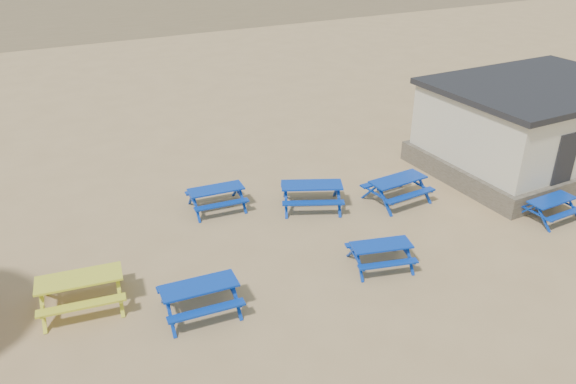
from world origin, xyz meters
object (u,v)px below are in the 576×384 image
picnic_table_blue_b (312,196)px  picnic_table_yellow (81,292)px  amenity_block (534,126)px  picnic_table_blue_a (217,199)px

picnic_table_blue_b → picnic_table_yellow: (-7.36, -1.75, 0.01)m
picnic_table_blue_b → amenity_block: size_ratio=0.32×
picnic_table_blue_a → picnic_table_yellow: bearing=-141.4°
picnic_table_blue_b → picnic_table_yellow: size_ratio=1.10×
picnic_table_blue_a → picnic_table_yellow: (-4.65, -3.05, 0.05)m
picnic_table_blue_b → picnic_table_yellow: 7.57m
picnic_table_blue_a → picnic_table_blue_b: picnic_table_blue_b is taller
amenity_block → picnic_table_blue_b: bearing=173.6°
picnic_table_blue_a → amenity_block: 11.66m
picnic_table_yellow → amenity_block: bearing=11.4°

